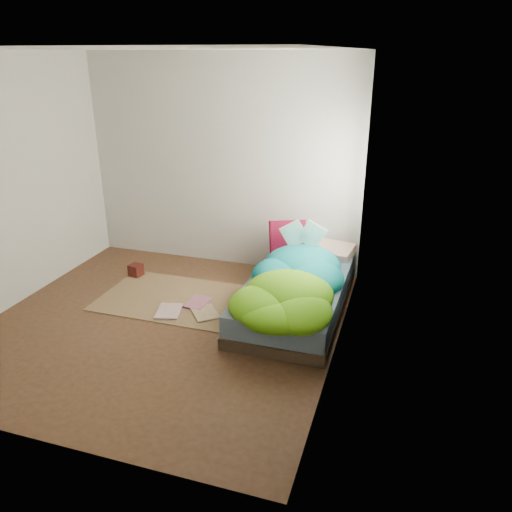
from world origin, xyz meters
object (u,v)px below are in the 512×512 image
Objects in this scene: pillow_magenta at (288,238)px; open_book at (304,226)px; floor_book_b at (188,301)px; floor_book_a at (157,311)px; bed at (296,295)px; wooden_box at (136,270)px.

open_book reaches higher than pillow_magenta.
floor_book_b is (-0.89, -0.90, -0.52)m from pillow_magenta.
floor_book_b reaches higher than floor_book_a.
open_book reaches higher than bed.
floor_book_a is at bearing -159.02° from bed.
bed reaches higher than floor_book_a.
floor_book_a is 0.38m from floor_book_b.
bed reaches higher than wooden_box.
open_book is at bearing 21.32° from floor_book_a.
open_book reaches higher than floor_book_a.
open_book is at bearing 5.17° from wooden_box.
pillow_magenta is 1.37m from floor_book_b.
floor_book_a is at bearing -156.81° from pillow_magenta.
open_book reaches higher than wooden_box.
floor_book_a is at bearing -48.00° from wooden_box.
pillow_magenta is at bearing 49.38° from floor_book_b.
open_book is 1.52m from floor_book_b.
pillow_magenta is 1.23× the size of floor_book_a.
pillow_magenta is 1.73m from floor_book_a.
floor_book_b is at bearing -161.67° from open_book.
open_book is at bearing -71.13° from pillow_magenta.
bed is 1.48m from floor_book_a.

